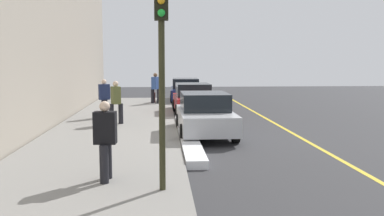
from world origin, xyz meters
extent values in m
plane|color=#333335|center=(0.00, 0.00, 0.00)|extent=(56.00, 56.00, 0.00)
cube|color=gray|center=(0.00, -3.30, 0.07)|extent=(28.00, 4.60, 0.15)
cube|color=gold|center=(0.00, 3.20, 0.00)|extent=(28.00, 0.14, 0.01)
cube|color=white|center=(0.25, -0.70, 0.11)|extent=(8.62, 0.56, 0.22)
cylinder|color=black|center=(-10.72, 0.74, 0.32)|extent=(0.65, 0.24, 0.64)
cylinder|color=black|center=(-10.77, -0.94, 0.32)|extent=(0.65, 0.24, 0.64)
cylinder|color=black|center=(-13.37, 0.81, 0.32)|extent=(0.65, 0.24, 0.64)
cylinder|color=black|center=(-13.42, -0.87, 0.32)|extent=(0.65, 0.24, 0.64)
cube|color=navy|center=(-12.07, -0.07, 0.59)|extent=(4.33, 1.92, 0.64)
cube|color=black|center=(-12.29, -0.06, 1.21)|extent=(2.27, 1.66, 0.60)
cylinder|color=black|center=(-4.90, 0.85, 0.32)|extent=(0.64, 0.23, 0.64)
cylinder|color=black|center=(-4.86, -0.83, 0.32)|extent=(0.64, 0.23, 0.64)
cylinder|color=black|center=(-7.44, 0.80, 0.32)|extent=(0.64, 0.23, 0.64)
cylinder|color=black|center=(-7.41, -0.88, 0.32)|extent=(0.64, 0.23, 0.64)
cube|color=maroon|center=(-6.15, -0.02, 0.59)|extent=(4.14, 1.89, 0.64)
cube|color=black|center=(-6.36, -0.02, 1.21)|extent=(2.17, 1.64, 0.60)
cylinder|color=black|center=(1.20, 0.81, 0.32)|extent=(0.64, 0.23, 0.64)
cylinder|color=black|center=(1.22, -0.87, 0.32)|extent=(0.64, 0.23, 0.64)
cylinder|color=black|center=(-1.39, 0.78, 0.32)|extent=(0.64, 0.23, 0.64)
cylinder|color=black|center=(-1.37, -0.90, 0.32)|extent=(0.64, 0.23, 0.64)
cube|color=#B7BABF|center=(-0.09, -0.05, 0.59)|extent=(4.21, 1.85, 0.64)
cube|color=black|center=(-0.29, -0.05, 1.21)|extent=(2.20, 1.63, 0.60)
cylinder|color=black|center=(-2.28, -3.18, 0.55)|extent=(0.19, 0.19, 0.80)
cylinder|color=black|center=(-2.15, -3.53, 0.55)|extent=(0.19, 0.19, 0.80)
cube|color=brown|center=(-2.22, -3.35, 1.29)|extent=(0.53, 0.44, 0.68)
sphere|color=beige|center=(-2.22, -3.35, 1.74)|extent=(0.22, 0.22, 0.22)
cylinder|color=black|center=(6.03, -2.74, 0.54)|extent=(0.18, 0.18, 0.79)
cylinder|color=black|center=(5.66, -2.71, 0.54)|extent=(0.18, 0.18, 0.79)
cube|color=black|center=(5.84, -2.73, 1.27)|extent=(0.31, 0.47, 0.67)
sphere|color=beige|center=(5.84, -2.73, 1.71)|extent=(0.22, 0.22, 0.22)
cylinder|color=black|center=(-4.35, -4.12, 0.54)|extent=(0.18, 0.18, 0.79)
cylinder|color=black|center=(-4.00, -4.00, 0.54)|extent=(0.18, 0.18, 0.79)
cube|color=#1E284C|center=(-4.17, -4.06, 1.28)|extent=(0.42, 0.52, 0.67)
sphere|color=beige|center=(-4.17, -4.06, 1.72)|extent=(0.22, 0.22, 0.22)
cylinder|color=black|center=(-10.31, -2.09, 0.57)|extent=(0.19, 0.19, 0.83)
cylinder|color=black|center=(-10.13, -1.74, 0.57)|extent=(0.19, 0.19, 0.83)
cube|color=#335193|center=(-10.22, -1.91, 1.33)|extent=(0.56, 0.49, 0.71)
sphere|color=brown|center=(-10.22, -1.91, 1.80)|extent=(0.23, 0.23, 0.23)
cylinder|color=#2D2D19|center=(6.54, -1.55, 1.77)|extent=(0.12, 0.12, 3.24)
cube|color=black|center=(6.54, -1.55, 3.74)|extent=(0.26, 0.26, 0.70)
sphere|color=orange|center=(6.69, -1.55, 3.73)|extent=(0.14, 0.14, 0.14)
sphere|color=green|center=(6.69, -1.55, 3.51)|extent=(0.14, 0.14, 0.14)
cube|color=#471E19|center=(-10.76, -2.05, 0.45)|extent=(0.34, 0.22, 0.60)
cylinder|color=#4C4C4C|center=(-10.76, -2.05, 0.93)|extent=(0.03, 0.03, 0.36)
camera|label=1|loc=(14.65, -1.55, 2.65)|focal=40.00mm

